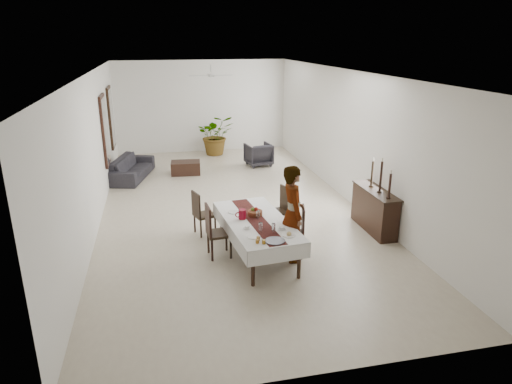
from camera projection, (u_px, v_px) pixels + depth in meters
name	position (u px, v px, depth m)	size (l,w,h in m)	color
floor	(230.00, 207.00, 11.13)	(6.00, 12.00, 0.00)	beige
ceiling	(227.00, 72.00, 10.10)	(6.00, 12.00, 0.02)	white
wall_back	(202.00, 107.00, 16.16)	(6.00, 0.02, 3.20)	white
wall_front	(316.00, 258.00, 5.06)	(6.00, 0.02, 3.20)	white
wall_left	(94.00, 149.00, 10.00)	(0.02, 12.00, 3.20)	white
wall_right	(349.00, 137.00, 11.22)	(0.02, 12.00, 3.20)	white
dining_table_top	(256.00, 222.00, 8.47)	(0.94, 2.25, 0.05)	black
table_leg_fl	(253.00, 268.00, 7.50)	(0.07, 0.07, 0.65)	black
table_leg_fr	(299.00, 261.00, 7.74)	(0.07, 0.07, 0.65)	black
table_leg_bl	(222.00, 221.00, 9.42)	(0.07, 0.07, 0.65)	black
table_leg_br	(259.00, 216.00, 9.66)	(0.07, 0.07, 0.65)	black
tablecloth_top	(256.00, 220.00, 8.46)	(1.10, 2.41, 0.01)	white
tablecloth_drape_left	(228.00, 231.00, 8.34)	(0.01, 2.41, 0.28)	silver
tablecloth_drape_right	(284.00, 224.00, 8.66)	(0.01, 2.41, 0.28)	silver
tablecloth_drape_near	(280.00, 255.00, 7.42)	(1.10, 0.01, 0.28)	white
tablecloth_drape_far	(239.00, 206.00, 9.58)	(1.10, 0.01, 0.28)	silver
table_runner	(256.00, 220.00, 8.46)	(0.33, 2.34, 0.00)	#511B17
red_pitcher	(242.00, 214.00, 8.48)	(0.14, 0.14, 0.19)	maroon
pitcher_handle	(238.00, 215.00, 8.46)	(0.11, 0.11, 0.02)	maroon
wine_glass_near	(274.00, 228.00, 7.92)	(0.07, 0.07, 0.16)	white
wine_glass_mid	(261.00, 227.00, 7.94)	(0.07, 0.07, 0.16)	white
wine_glass_far	(258.00, 215.00, 8.49)	(0.07, 0.07, 0.16)	white
teacup_right	(282.00, 228.00, 8.03)	(0.08, 0.08, 0.06)	white
saucer_right	(282.00, 229.00, 8.03)	(0.14, 0.14, 0.01)	silver
teacup_left	(247.00, 227.00, 8.07)	(0.08, 0.08, 0.06)	white
saucer_left	(247.00, 228.00, 8.08)	(0.14, 0.14, 0.01)	silver
plate_near_right	(289.00, 235.00, 7.79)	(0.22, 0.22, 0.01)	white
bread_near_right	(289.00, 234.00, 7.78)	(0.08, 0.08, 0.08)	tan
plate_near_left	(254.00, 237.00, 7.74)	(0.22, 0.22, 0.01)	white
plate_far_left	(234.00, 212.00, 8.83)	(0.22, 0.22, 0.01)	silver
serving_tray	(275.00, 241.00, 7.57)	(0.34, 0.34, 0.02)	#404045
jam_jar_a	(264.00, 242.00, 7.48)	(0.06, 0.06, 0.07)	#9B6816
jam_jar_b	(257.00, 241.00, 7.50)	(0.06, 0.06, 0.07)	#965C15
jam_jar_c	(258.00, 239.00, 7.60)	(0.06, 0.06, 0.07)	#8D5814
fruit_basket	(255.00, 213.00, 8.67)	(0.28, 0.28, 0.09)	brown
fruit_red	(256.00, 209.00, 8.67)	(0.08, 0.08, 0.08)	maroon
fruit_green	(253.00, 209.00, 8.66)	(0.07, 0.07, 0.07)	#588528
chair_right_near_seat	(293.00, 234.00, 8.54)	(0.41, 0.41, 0.05)	black
chair_right_near_leg_fl	(302.00, 249.00, 8.45)	(0.04, 0.04, 0.41)	black
chair_right_near_leg_fr	(301.00, 242.00, 8.76)	(0.04, 0.04, 0.41)	black
chair_right_near_leg_bl	(284.00, 249.00, 8.46)	(0.04, 0.04, 0.41)	black
chair_right_near_leg_br	(283.00, 241.00, 8.78)	(0.04, 0.04, 0.41)	black
chair_right_near_back	(303.00, 221.00, 8.44)	(0.41, 0.04, 0.52)	black
chair_right_far_seat	(278.00, 212.00, 9.62)	(0.41, 0.41, 0.05)	black
chair_right_far_leg_fl	(288.00, 223.00, 9.63)	(0.04, 0.04, 0.41)	black
chair_right_far_leg_fr	(280.00, 218.00, 9.91)	(0.04, 0.04, 0.41)	black
chair_right_far_leg_bl	(275.00, 226.00, 9.48)	(0.04, 0.04, 0.41)	black
chair_right_far_leg_br	(267.00, 221.00, 9.76)	(0.04, 0.04, 0.41)	black
chair_right_far_back	(286.00, 198.00, 9.61)	(0.41, 0.04, 0.52)	black
chair_left_near_seat	(219.00, 234.00, 8.51)	(0.43, 0.43, 0.05)	black
chair_left_near_leg_fl	(208.00, 243.00, 8.70)	(0.04, 0.04, 0.43)	black
chair_left_near_leg_fr	(212.00, 250.00, 8.38)	(0.04, 0.04, 0.43)	black
chair_left_near_leg_bl	(226.00, 240.00, 8.80)	(0.04, 0.04, 0.43)	black
chair_left_near_leg_br	(231.00, 248.00, 8.48)	(0.04, 0.04, 0.43)	black
chair_left_near_back	(208.00, 220.00, 8.36)	(0.43, 0.04, 0.55)	black
chair_left_far_seat	(205.00, 215.00, 9.50)	(0.40, 0.40, 0.05)	black
chair_left_far_leg_fl	(195.00, 224.00, 9.63)	(0.04, 0.04, 0.39)	black
chair_left_far_leg_fr	(201.00, 229.00, 9.36)	(0.04, 0.04, 0.39)	black
chair_left_far_leg_bl	(209.00, 221.00, 9.78)	(0.04, 0.04, 0.39)	black
chair_left_far_leg_br	(215.00, 226.00, 9.52)	(0.04, 0.04, 0.39)	black
chair_left_far_back	(196.00, 204.00, 9.33)	(0.40, 0.04, 0.51)	black
woman	(293.00, 214.00, 8.26)	(0.66, 0.43, 1.80)	gray
sideboard_body	(374.00, 211.00, 9.68)	(0.39, 1.45, 0.87)	black
sideboard_top	(376.00, 191.00, 9.54)	(0.42, 1.51, 0.03)	black
candlestick_near_base	(389.00, 198.00, 9.04)	(0.10, 0.10, 0.03)	black
candlestick_near_shaft	(390.00, 185.00, 8.96)	(0.05, 0.05, 0.48)	black
candlestick_near_candle	(391.00, 172.00, 8.87)	(0.03, 0.03, 0.08)	white
candlestick_mid_base	(379.00, 192.00, 9.40)	(0.10, 0.10, 0.03)	black
candlestick_mid_shaft	(381.00, 176.00, 9.29)	(0.05, 0.05, 0.63)	black
candlestick_mid_candle	(382.00, 160.00, 9.18)	(0.03, 0.03, 0.08)	#EEE8CE
candlestick_far_base	(371.00, 186.00, 9.75)	(0.10, 0.10, 0.03)	black
candlestick_far_shaft	(372.00, 173.00, 9.66)	(0.05, 0.05, 0.53)	black
candlestick_far_candle	(373.00, 159.00, 9.57)	(0.03, 0.03, 0.08)	beige
sofa	(132.00, 168.00, 13.35)	(2.10, 0.82, 0.61)	#2A272D
armchair	(259.00, 154.00, 14.65)	(0.76, 0.79, 0.72)	#2B282E
coffee_table	(186.00, 168.00, 13.77)	(0.86, 0.58, 0.38)	black
potted_plant	(216.00, 135.00, 15.93)	(1.25, 1.08, 1.39)	#2F6227
mirror_frame_near	(105.00, 130.00, 12.04)	(0.06, 1.05, 1.85)	black
mirror_glass_near	(106.00, 130.00, 12.05)	(0.01, 0.90, 1.70)	white
mirror_frame_far	(111.00, 117.00, 13.98)	(0.06, 1.05, 1.85)	black
mirror_glass_far	(112.00, 117.00, 13.99)	(0.01, 0.90, 1.70)	silver
fan_rod	(211.00, 68.00, 12.90)	(0.04, 0.04, 0.20)	silver
fan_hub	(211.00, 75.00, 12.97)	(0.16, 0.16, 0.08)	silver
fan_blade_n	(210.00, 75.00, 13.29)	(0.10, 0.55, 0.01)	white
fan_blade_s	(213.00, 76.00, 12.64)	(0.10, 0.55, 0.01)	white
fan_blade_e	(223.00, 75.00, 13.04)	(0.55, 0.10, 0.01)	silver
fan_blade_w	(199.00, 76.00, 12.89)	(0.55, 0.10, 0.01)	silver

